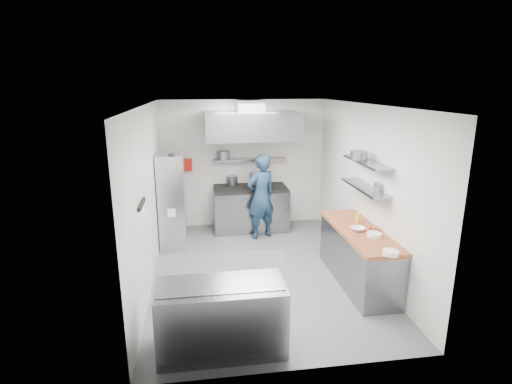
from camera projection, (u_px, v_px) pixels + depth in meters
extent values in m
plane|color=#505052|center=(261.00, 271.00, 6.87)|extent=(5.00, 5.00, 0.00)
plane|color=silver|center=(262.00, 105.00, 6.14)|extent=(5.00, 5.00, 0.00)
cube|color=white|center=(244.00, 164.00, 8.90)|extent=(3.60, 2.80, 0.02)
cube|color=white|center=(299.00, 255.00, 4.12)|extent=(3.60, 2.80, 0.02)
cube|color=white|center=(148.00, 197.00, 6.26)|extent=(2.80, 5.00, 0.02)
cube|color=white|center=(366.00, 189.00, 6.76)|extent=(2.80, 5.00, 0.02)
cube|color=gray|center=(251.00, 209.00, 8.77)|extent=(1.60, 0.80, 0.90)
cube|color=black|center=(251.00, 188.00, 8.65)|extent=(1.57, 0.78, 0.06)
cylinder|color=slate|center=(232.00, 180.00, 8.82)|extent=(0.25, 0.25, 0.20)
cylinder|color=slate|center=(257.00, 178.00, 8.94)|extent=(0.33, 0.33, 0.24)
cube|color=gray|center=(249.00, 160.00, 8.73)|extent=(1.60, 0.30, 0.04)
cylinder|color=slate|center=(223.00, 155.00, 8.59)|extent=(0.27, 0.27, 0.18)
cube|color=gray|center=(251.00, 125.00, 8.13)|extent=(1.90, 1.15, 0.55)
cube|color=slate|center=(250.00, 106.00, 8.24)|extent=(0.55, 0.55, 0.24)
cube|color=red|center=(187.00, 165.00, 8.66)|extent=(0.22, 0.10, 0.26)
imported|color=#19304B|center=(261.00, 197.00, 8.18)|extent=(0.76, 0.65, 1.77)
cube|color=silver|center=(172.00, 200.00, 7.81)|extent=(0.50, 0.90, 1.85)
cube|color=white|center=(172.00, 211.00, 7.50)|extent=(0.14, 0.18, 0.16)
cube|color=yellow|center=(171.00, 182.00, 7.61)|extent=(0.13, 0.17, 0.15)
cylinder|color=black|center=(172.00, 158.00, 7.29)|extent=(0.11, 0.11, 0.18)
cube|color=black|center=(142.00, 204.00, 5.36)|extent=(0.04, 0.55, 0.05)
cube|color=gray|center=(358.00, 258.00, 6.39)|extent=(0.62, 2.00, 0.84)
cube|color=#9D5531|center=(360.00, 231.00, 6.28)|extent=(0.65, 2.04, 0.06)
cylinder|color=white|center=(391.00, 253.00, 5.33)|extent=(0.21, 0.21, 0.06)
cylinder|color=white|center=(374.00, 235.00, 5.97)|extent=(0.22, 0.22, 0.06)
cylinder|color=#C57737|center=(374.00, 229.00, 6.22)|extent=(0.15, 0.15, 0.06)
cylinder|color=yellow|center=(357.00, 218.00, 6.54)|extent=(0.06, 0.06, 0.18)
imported|color=white|center=(358.00, 229.00, 6.22)|extent=(0.24, 0.24, 0.05)
cube|color=gray|center=(365.00, 188.00, 6.42)|extent=(0.30, 1.30, 0.04)
cube|color=gray|center=(367.00, 162.00, 6.31)|extent=(0.30, 1.30, 0.04)
cylinder|color=slate|center=(381.00, 187.00, 6.20)|extent=(0.21, 0.21, 0.10)
cylinder|color=slate|center=(359.00, 155.00, 6.39)|extent=(0.28, 0.28, 0.14)
cube|color=gray|center=(222.00, 318.00, 4.74)|extent=(1.50, 0.70, 0.85)
cube|color=silver|center=(221.00, 273.00, 4.46)|extent=(1.47, 0.19, 0.42)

